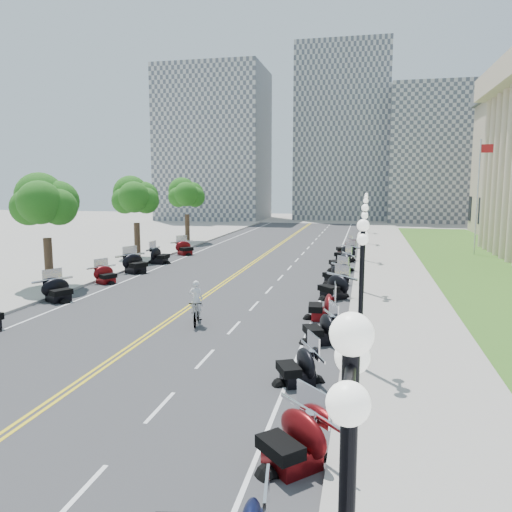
% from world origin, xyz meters
% --- Properties ---
extents(ground, '(160.00, 160.00, 0.00)m').
position_xyz_m(ground, '(0.00, 0.00, 0.00)').
color(ground, gray).
extents(road, '(16.00, 90.00, 0.01)m').
position_xyz_m(road, '(0.00, 10.00, 0.00)').
color(road, '#333335').
rests_on(road, ground).
extents(centerline_yellow_a, '(0.12, 90.00, 0.00)m').
position_xyz_m(centerline_yellow_a, '(-0.12, 10.00, 0.01)').
color(centerline_yellow_a, yellow).
rests_on(centerline_yellow_a, road).
extents(centerline_yellow_b, '(0.12, 90.00, 0.00)m').
position_xyz_m(centerline_yellow_b, '(0.12, 10.00, 0.01)').
color(centerline_yellow_b, yellow).
rests_on(centerline_yellow_b, road).
extents(edge_line_north, '(0.12, 90.00, 0.00)m').
position_xyz_m(edge_line_north, '(6.40, 10.00, 0.01)').
color(edge_line_north, white).
rests_on(edge_line_north, road).
extents(edge_line_south, '(0.12, 90.00, 0.00)m').
position_xyz_m(edge_line_south, '(-6.40, 10.00, 0.01)').
color(edge_line_south, white).
rests_on(edge_line_south, road).
extents(lane_dash_2, '(0.12, 2.00, 0.00)m').
position_xyz_m(lane_dash_2, '(3.20, -16.00, 0.01)').
color(lane_dash_2, white).
rests_on(lane_dash_2, road).
extents(lane_dash_3, '(0.12, 2.00, 0.00)m').
position_xyz_m(lane_dash_3, '(3.20, -12.00, 0.01)').
color(lane_dash_3, white).
rests_on(lane_dash_3, road).
extents(lane_dash_4, '(0.12, 2.00, 0.00)m').
position_xyz_m(lane_dash_4, '(3.20, -8.00, 0.01)').
color(lane_dash_4, white).
rests_on(lane_dash_4, road).
extents(lane_dash_5, '(0.12, 2.00, 0.00)m').
position_xyz_m(lane_dash_5, '(3.20, -4.00, 0.01)').
color(lane_dash_5, white).
rests_on(lane_dash_5, road).
extents(lane_dash_6, '(0.12, 2.00, 0.00)m').
position_xyz_m(lane_dash_6, '(3.20, 0.00, 0.01)').
color(lane_dash_6, white).
rests_on(lane_dash_6, road).
extents(lane_dash_7, '(0.12, 2.00, 0.00)m').
position_xyz_m(lane_dash_7, '(3.20, 4.00, 0.01)').
color(lane_dash_7, white).
rests_on(lane_dash_7, road).
extents(lane_dash_8, '(0.12, 2.00, 0.00)m').
position_xyz_m(lane_dash_8, '(3.20, 8.00, 0.01)').
color(lane_dash_8, white).
rests_on(lane_dash_8, road).
extents(lane_dash_9, '(0.12, 2.00, 0.00)m').
position_xyz_m(lane_dash_9, '(3.20, 12.00, 0.01)').
color(lane_dash_9, white).
rests_on(lane_dash_9, road).
extents(lane_dash_10, '(0.12, 2.00, 0.00)m').
position_xyz_m(lane_dash_10, '(3.20, 16.00, 0.01)').
color(lane_dash_10, white).
rests_on(lane_dash_10, road).
extents(lane_dash_11, '(0.12, 2.00, 0.00)m').
position_xyz_m(lane_dash_11, '(3.20, 20.00, 0.01)').
color(lane_dash_11, white).
rests_on(lane_dash_11, road).
extents(lane_dash_12, '(0.12, 2.00, 0.00)m').
position_xyz_m(lane_dash_12, '(3.20, 24.00, 0.01)').
color(lane_dash_12, white).
rests_on(lane_dash_12, road).
extents(lane_dash_13, '(0.12, 2.00, 0.00)m').
position_xyz_m(lane_dash_13, '(3.20, 28.00, 0.01)').
color(lane_dash_13, white).
rests_on(lane_dash_13, road).
extents(lane_dash_14, '(0.12, 2.00, 0.00)m').
position_xyz_m(lane_dash_14, '(3.20, 32.00, 0.01)').
color(lane_dash_14, white).
rests_on(lane_dash_14, road).
extents(lane_dash_15, '(0.12, 2.00, 0.00)m').
position_xyz_m(lane_dash_15, '(3.20, 36.00, 0.01)').
color(lane_dash_15, white).
rests_on(lane_dash_15, road).
extents(lane_dash_16, '(0.12, 2.00, 0.00)m').
position_xyz_m(lane_dash_16, '(3.20, 40.00, 0.01)').
color(lane_dash_16, white).
rests_on(lane_dash_16, road).
extents(lane_dash_17, '(0.12, 2.00, 0.00)m').
position_xyz_m(lane_dash_17, '(3.20, 44.00, 0.01)').
color(lane_dash_17, white).
rests_on(lane_dash_17, road).
extents(lane_dash_18, '(0.12, 2.00, 0.00)m').
position_xyz_m(lane_dash_18, '(3.20, 48.00, 0.01)').
color(lane_dash_18, white).
rests_on(lane_dash_18, road).
extents(lane_dash_19, '(0.12, 2.00, 0.00)m').
position_xyz_m(lane_dash_19, '(3.20, 52.00, 0.01)').
color(lane_dash_19, white).
rests_on(lane_dash_19, road).
extents(sidewalk_north, '(5.00, 90.00, 0.15)m').
position_xyz_m(sidewalk_north, '(10.50, 10.00, 0.07)').
color(sidewalk_north, '#9E9991').
rests_on(sidewalk_north, ground).
extents(sidewalk_south, '(5.00, 90.00, 0.15)m').
position_xyz_m(sidewalk_south, '(-10.50, 10.00, 0.07)').
color(sidewalk_south, '#9E9991').
rests_on(sidewalk_south, ground).
extents(lawn, '(9.00, 60.00, 0.10)m').
position_xyz_m(lawn, '(17.50, 18.00, 0.05)').
color(lawn, '#356023').
rests_on(lawn, ground).
extents(distant_block_a, '(18.00, 14.00, 26.00)m').
position_xyz_m(distant_block_a, '(-18.00, 62.00, 13.00)').
color(distant_block_a, gray).
rests_on(distant_block_a, ground).
extents(distant_block_b, '(16.00, 12.00, 30.00)m').
position_xyz_m(distant_block_b, '(4.00, 68.00, 15.00)').
color(distant_block_b, gray).
rests_on(distant_block_b, ground).
extents(distant_block_c, '(20.00, 14.00, 22.00)m').
position_xyz_m(distant_block_c, '(22.00, 65.00, 11.00)').
color(distant_block_c, gray).
rests_on(distant_block_c, ground).
extents(street_lamp_1, '(0.50, 1.20, 4.90)m').
position_xyz_m(street_lamp_1, '(8.60, -8.00, 2.60)').
color(street_lamp_1, black).
rests_on(street_lamp_1, sidewalk_north).
extents(street_lamp_2, '(0.50, 1.20, 4.90)m').
position_xyz_m(street_lamp_2, '(8.60, 4.00, 2.60)').
color(street_lamp_2, black).
rests_on(street_lamp_2, sidewalk_north).
extents(street_lamp_3, '(0.50, 1.20, 4.90)m').
position_xyz_m(street_lamp_3, '(8.60, 16.00, 2.60)').
color(street_lamp_3, black).
rests_on(street_lamp_3, sidewalk_north).
extents(street_lamp_4, '(0.50, 1.20, 4.90)m').
position_xyz_m(street_lamp_4, '(8.60, 28.00, 2.60)').
color(street_lamp_4, black).
rests_on(street_lamp_4, sidewalk_north).
extents(street_lamp_5, '(0.50, 1.20, 4.90)m').
position_xyz_m(street_lamp_5, '(8.60, 40.00, 2.60)').
color(street_lamp_5, black).
rests_on(street_lamp_5, sidewalk_north).
extents(flagpole, '(1.10, 0.20, 10.00)m').
position_xyz_m(flagpole, '(18.00, 22.00, 5.00)').
color(flagpole, silver).
rests_on(flagpole, ground).
extents(tree_2, '(4.80, 4.80, 9.20)m').
position_xyz_m(tree_2, '(-10.00, 2.00, 4.75)').
color(tree_2, '#235619').
rests_on(tree_2, sidewalk_south).
extents(tree_3, '(4.80, 4.80, 9.20)m').
position_xyz_m(tree_3, '(-10.00, 14.00, 4.75)').
color(tree_3, '#235619').
rests_on(tree_3, sidewalk_south).
extents(tree_4, '(4.80, 4.80, 9.20)m').
position_xyz_m(tree_4, '(-10.00, 26.00, 4.75)').
color(tree_4, '#235619').
rests_on(tree_4, sidewalk_south).
extents(motorcycle_n_2, '(2.83, 2.83, 1.40)m').
position_xyz_m(motorcycle_n_2, '(7.25, -14.15, 0.70)').
color(motorcycle_n_2, '#590A0C').
rests_on(motorcycle_n_2, road).
extents(motorcycle_n_3, '(2.43, 2.43, 1.27)m').
position_xyz_m(motorcycle_n_3, '(6.73, -9.49, 0.64)').
color(motorcycle_n_3, black).
rests_on(motorcycle_n_3, road).
extents(motorcycle_n_4, '(2.46, 2.46, 1.31)m').
position_xyz_m(motorcycle_n_4, '(7.06, -5.28, 0.66)').
color(motorcycle_n_4, black).
rests_on(motorcycle_n_4, road).
extents(motorcycle_n_5, '(2.15, 2.15, 1.39)m').
position_xyz_m(motorcycle_n_5, '(6.83, -1.80, 0.70)').
color(motorcycle_n_5, '#590A0C').
rests_on(motorcycle_n_5, road).
extents(motorcycle_n_6, '(2.99, 2.99, 1.48)m').
position_xyz_m(motorcycle_n_6, '(7.06, 2.59, 0.74)').
color(motorcycle_n_6, black).
rests_on(motorcycle_n_6, road).
extents(motorcycle_n_7, '(2.80, 2.80, 1.39)m').
position_xyz_m(motorcycle_n_7, '(6.90, 6.74, 0.70)').
color(motorcycle_n_7, black).
rests_on(motorcycle_n_7, road).
extents(motorcycle_n_8, '(2.79, 2.79, 1.50)m').
position_xyz_m(motorcycle_n_8, '(6.96, 11.48, 0.75)').
color(motorcycle_n_8, black).
rests_on(motorcycle_n_8, road).
extents(motorcycle_n_9, '(2.99, 2.99, 1.48)m').
position_xyz_m(motorcycle_n_9, '(7.11, 15.97, 0.74)').
color(motorcycle_n_9, black).
rests_on(motorcycle_n_9, road).
extents(motorcycle_n_10, '(2.41, 2.41, 1.39)m').
position_xyz_m(motorcycle_n_10, '(6.87, 19.66, 0.70)').
color(motorcycle_n_10, '#590A0C').
rests_on(motorcycle_n_10, road).
extents(motorcycle_s_5, '(2.68, 2.68, 1.38)m').
position_xyz_m(motorcycle_s_5, '(-7.22, -1.26, 0.69)').
color(motorcycle_s_5, black).
rests_on(motorcycle_s_5, road).
extents(motorcycle_s_6, '(2.41, 2.41, 1.24)m').
position_xyz_m(motorcycle_s_6, '(-7.24, 3.77, 0.62)').
color(motorcycle_s_6, '#590A0C').
rests_on(motorcycle_s_6, road).
extents(motorcycle_s_7, '(2.91, 2.91, 1.51)m').
position_xyz_m(motorcycle_s_7, '(-7.09, 7.61, 0.76)').
color(motorcycle_s_7, black).
rests_on(motorcycle_s_7, road).
extents(motorcycle_s_8, '(2.13, 2.13, 1.43)m').
position_xyz_m(motorcycle_s_8, '(-7.12, 11.88, 0.72)').
color(motorcycle_s_8, black).
rests_on(motorcycle_s_8, road).
extents(motorcycle_s_9, '(2.76, 2.76, 1.38)m').
position_xyz_m(motorcycle_s_9, '(-6.89, 16.90, 0.69)').
color(motorcycle_s_9, '#590A0C').
rests_on(motorcycle_s_9, road).
extents(bicycle, '(0.95, 1.99, 1.15)m').
position_xyz_m(bicycle, '(1.46, -3.92, 0.58)').
color(bicycle, '#A51414').
rests_on(bicycle, road).
extents(cyclist_rider, '(0.61, 0.40, 1.67)m').
position_xyz_m(cyclist_rider, '(1.46, -3.92, 1.99)').
color(cyclist_rider, white).
rests_on(cyclist_rider, bicycle).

